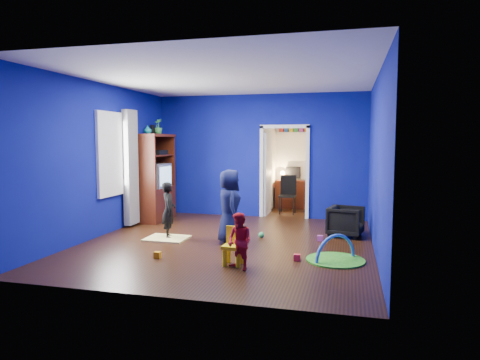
% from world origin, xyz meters
% --- Properties ---
extents(floor, '(5.00, 5.50, 0.01)m').
position_xyz_m(floor, '(0.00, 0.00, 0.00)').
color(floor, black).
rests_on(floor, ground).
extents(ceiling, '(5.00, 5.50, 0.01)m').
position_xyz_m(ceiling, '(0.00, 0.00, 2.90)').
color(ceiling, white).
rests_on(ceiling, wall_back).
extents(wall_back, '(5.00, 0.02, 2.90)m').
position_xyz_m(wall_back, '(0.00, 2.75, 1.45)').
color(wall_back, navy).
rests_on(wall_back, floor).
extents(wall_front, '(5.00, 0.02, 2.90)m').
position_xyz_m(wall_front, '(0.00, -2.75, 1.45)').
color(wall_front, navy).
rests_on(wall_front, floor).
extents(wall_left, '(0.02, 5.50, 2.90)m').
position_xyz_m(wall_left, '(-2.50, 0.00, 1.45)').
color(wall_left, navy).
rests_on(wall_left, floor).
extents(wall_right, '(0.02, 5.50, 2.90)m').
position_xyz_m(wall_right, '(2.50, 0.00, 1.45)').
color(wall_right, navy).
rests_on(wall_right, floor).
extents(alcove, '(1.00, 1.75, 2.50)m').
position_xyz_m(alcove, '(0.60, 3.62, 1.25)').
color(alcove, silver).
rests_on(alcove, floor).
extents(armchair, '(0.74, 0.72, 0.57)m').
position_xyz_m(armchair, '(2.03, 1.06, 0.29)').
color(armchair, black).
rests_on(armchair, floor).
extents(child_black, '(0.39, 0.45, 1.05)m').
position_xyz_m(child_black, '(-1.16, 0.08, 0.52)').
color(child_black, black).
rests_on(child_black, floor).
extents(child_navy, '(0.66, 0.76, 1.31)m').
position_xyz_m(child_navy, '(0.04, -0.03, 0.66)').
color(child_navy, '#0F1839').
rests_on(child_navy, floor).
extents(toddler_red, '(0.49, 0.46, 0.80)m').
position_xyz_m(toddler_red, '(0.60, -1.49, 0.40)').
color(toddler_red, red).
rests_on(toddler_red, floor).
extents(vase, '(0.23, 0.23, 0.18)m').
position_xyz_m(vase, '(-2.21, 1.39, 2.05)').
color(vase, '#0B5A5C').
rests_on(vase, tv_armoire).
extents(potted_plant, '(0.24, 0.24, 0.35)m').
position_xyz_m(potted_plant, '(-2.21, 1.91, 2.14)').
color(potted_plant, '#338C3A').
rests_on(potted_plant, tv_armoire).
extents(tv_armoire, '(0.58, 1.14, 1.96)m').
position_xyz_m(tv_armoire, '(-2.21, 1.69, 0.98)').
color(tv_armoire, '#381709').
rests_on(tv_armoire, floor).
extents(crt_tv, '(0.46, 0.70, 0.54)m').
position_xyz_m(crt_tv, '(-2.17, 1.69, 1.02)').
color(crt_tv, silver).
rests_on(crt_tv, tv_armoire).
extents(yellow_blanket, '(0.76, 0.61, 0.03)m').
position_xyz_m(yellow_blanket, '(-1.16, -0.02, 0.01)').
color(yellow_blanket, '#F2E07A').
rests_on(yellow_blanket, floor).
extents(hopper_ball, '(0.38, 0.38, 0.38)m').
position_xyz_m(hopper_ball, '(-0.01, 0.22, 0.19)').
color(hopper_ball, yellow).
rests_on(hopper_ball, floor).
extents(kid_chair, '(0.30, 0.30, 0.50)m').
position_xyz_m(kid_chair, '(0.45, -1.29, 0.25)').
color(kid_chair, yellow).
rests_on(kid_chair, floor).
extents(play_mat, '(0.88, 0.88, 0.02)m').
position_xyz_m(play_mat, '(1.90, -0.71, 0.01)').
color(play_mat, '#339221').
rests_on(play_mat, floor).
extents(toy_arch, '(0.59, 0.59, 0.79)m').
position_xyz_m(toy_arch, '(1.90, -0.71, 0.02)').
color(toy_arch, '#3F8CD8').
rests_on(toy_arch, floor).
extents(window_left, '(0.03, 0.95, 1.55)m').
position_xyz_m(window_left, '(-2.48, 0.35, 1.55)').
color(window_left, white).
rests_on(window_left, wall_left).
extents(curtain, '(0.14, 0.42, 2.40)m').
position_xyz_m(curtain, '(-2.37, 0.90, 1.25)').
color(curtain, slate).
rests_on(curtain, floor).
extents(doorway, '(1.16, 0.10, 2.10)m').
position_xyz_m(doorway, '(0.60, 2.75, 1.05)').
color(doorway, white).
rests_on(doorway, floor).
extents(study_desk, '(0.88, 0.44, 0.75)m').
position_xyz_m(study_desk, '(0.60, 4.26, 0.38)').
color(study_desk, '#3D140A').
rests_on(study_desk, floor).
extents(desk_monitor, '(0.40, 0.05, 0.32)m').
position_xyz_m(desk_monitor, '(0.60, 4.38, 0.95)').
color(desk_monitor, black).
rests_on(desk_monitor, study_desk).
extents(desk_lamp, '(0.14, 0.14, 0.14)m').
position_xyz_m(desk_lamp, '(0.32, 4.32, 0.93)').
color(desk_lamp, '#FFD88C').
rests_on(desk_lamp, study_desk).
extents(folding_chair, '(0.40, 0.40, 0.92)m').
position_xyz_m(folding_chair, '(0.60, 3.30, 0.46)').
color(folding_chair, black).
rests_on(folding_chair, floor).
extents(book_shelf, '(0.88, 0.24, 0.04)m').
position_xyz_m(book_shelf, '(0.60, 4.37, 2.02)').
color(book_shelf, white).
rests_on(book_shelf, study_desk).
extents(toy_0, '(0.10, 0.08, 0.10)m').
position_xyz_m(toy_0, '(1.34, -0.85, 0.05)').
color(toy_0, red).
rests_on(toy_0, floor).
extents(toy_1, '(0.11, 0.11, 0.11)m').
position_xyz_m(toy_1, '(1.81, 0.92, 0.06)').
color(toy_1, blue).
rests_on(toy_1, floor).
extents(toy_2, '(0.10, 0.08, 0.10)m').
position_xyz_m(toy_2, '(-0.77, -1.24, 0.05)').
color(toy_2, orange).
rests_on(toy_2, floor).
extents(toy_3, '(0.11, 0.11, 0.11)m').
position_xyz_m(toy_3, '(0.50, 0.54, 0.06)').
color(toy_3, green).
rests_on(toy_3, floor).
extents(toy_4, '(0.10, 0.08, 0.10)m').
position_xyz_m(toy_4, '(1.59, 0.54, 0.05)').
color(toy_4, '#BA469D').
rests_on(toy_4, floor).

